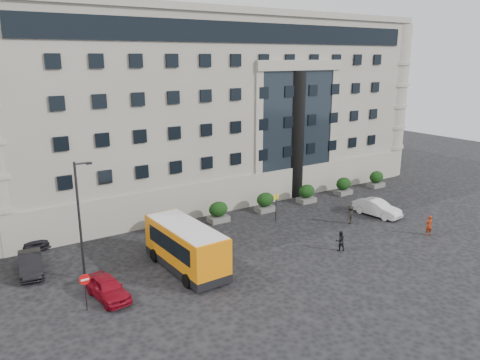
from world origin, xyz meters
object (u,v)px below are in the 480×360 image
at_px(hedge_a, 165,223).
at_px(hedge_c, 265,202).
at_px(parked_car_b, 31,263).
at_px(parked_car_d, 15,222).
at_px(pedestrian_a, 429,225).
at_px(pedestrian_b, 340,241).
at_px(hedge_e, 343,186).
at_px(pedestrian_c, 350,214).
at_px(street_lamp, 80,217).
at_px(minibus, 186,245).
at_px(parked_car_c, 28,233).
at_px(no_entry_sign, 85,285).
at_px(hedge_b, 218,212).
at_px(hedge_d, 307,193).
at_px(hedge_f, 376,179).
at_px(parked_car_a, 107,288).
at_px(bus_stop_sign, 276,203).
at_px(white_taxi, 377,208).

height_order(hedge_a, hedge_c, same).
bearing_deg(parked_car_b, parked_car_d, 94.53).
bearing_deg(pedestrian_a, pedestrian_b, 6.45).
relative_size(hedge_e, parked_car_b, 0.44).
height_order(hedge_a, pedestrian_c, hedge_a).
height_order(street_lamp, minibus, street_lamp).
relative_size(parked_car_c, pedestrian_c, 3.20).
bearing_deg(minibus, parked_car_b, 148.59).
distance_m(street_lamp, no_entry_sign, 4.98).
bearing_deg(hedge_b, hedge_d, 0.00).
bearing_deg(hedge_b, street_lamp, -159.93).
bearing_deg(parked_car_b, street_lamp, -39.71).
bearing_deg(parked_car_d, pedestrian_b, -38.79).
bearing_deg(no_entry_sign, hedge_f, 14.17).
height_order(hedge_f, parked_car_b, hedge_f).
bearing_deg(hedge_a, no_entry_sign, -135.52).
distance_m(hedge_a, minibus, 7.24).
xyz_separation_m(hedge_b, parked_car_a, (-12.70, -8.03, -0.25)).
distance_m(bus_stop_sign, pedestrian_a, 12.85).
relative_size(minibus, parked_car_d, 1.61).
bearing_deg(hedge_e, parked_car_c, 172.19).
xyz_separation_m(hedge_a, parked_car_b, (-10.75, -1.76, -0.23)).
bearing_deg(white_taxi, hedge_d, 103.85).
bearing_deg(pedestrian_b, parked_car_c, -15.70).
bearing_deg(pedestrian_a, bus_stop_sign, -30.20).
bearing_deg(street_lamp, pedestrian_b, -18.42).
bearing_deg(hedge_b, hedge_f, 0.00).
height_order(hedge_c, white_taxi, hedge_c).
height_order(hedge_a, hedge_e, same).
bearing_deg(hedge_f, hedge_b, 180.00).
relative_size(hedge_d, parked_car_b, 0.44).
xyz_separation_m(hedge_d, bus_stop_sign, (-6.10, -2.80, 0.80)).
bearing_deg(hedge_b, pedestrian_b, -67.58).
bearing_deg(no_entry_sign, pedestrian_b, -5.52).
xyz_separation_m(no_entry_sign, pedestrian_b, (18.59, -1.80, -0.88)).
xyz_separation_m(hedge_a, pedestrian_c, (14.64, -6.86, -0.08)).
height_order(hedge_b, hedge_d, same).
bearing_deg(bus_stop_sign, white_taxi, -24.05).
bearing_deg(hedge_f, hedge_d, 180.00).
relative_size(hedge_d, pedestrian_c, 1.09).
bearing_deg(minibus, pedestrian_c, -1.07).
bearing_deg(pedestrian_c, white_taxi, 154.14).
xyz_separation_m(hedge_a, hedge_c, (10.40, 0.00, 0.00)).
distance_m(hedge_e, parked_car_b, 31.60).
bearing_deg(hedge_d, hedge_c, 180.00).
xyz_separation_m(hedge_c, pedestrian_b, (-0.81, -10.64, -0.15)).
xyz_separation_m(hedge_e, street_lamp, (-28.74, -4.80, 3.44)).
relative_size(parked_car_b, pedestrian_c, 2.49).
xyz_separation_m(parked_car_d, white_taxi, (28.53, -14.61, 0.09)).
xyz_separation_m(bus_stop_sign, no_entry_sign, (-18.50, -6.04, -0.08)).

